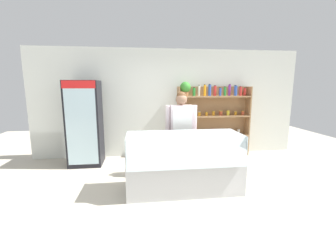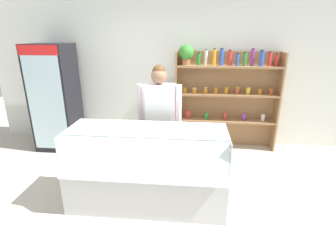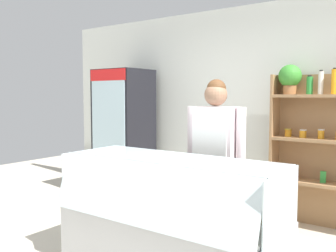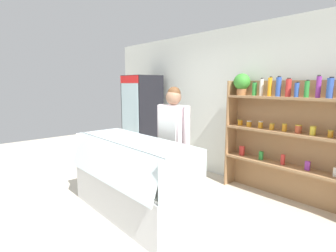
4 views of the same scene
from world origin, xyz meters
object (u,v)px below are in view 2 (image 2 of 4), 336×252
shop_clerk (159,114)px  drinks_fridge (55,98)px  shelving_unit (222,91)px  deli_display_case (147,181)px

shop_clerk → drinks_fridge: bearing=155.5°
drinks_fridge → shop_clerk: 2.25m
drinks_fridge → shelving_unit: (3.04, 0.33, 0.12)m
deli_display_case → shop_clerk: shop_clerk is taller
drinks_fridge → shelving_unit: size_ratio=1.01×
drinks_fridge → shelving_unit: 3.06m
deli_display_case → shelving_unit: bearing=60.8°
deli_display_case → shop_clerk: (0.08, 0.66, 0.69)m
drinks_fridge → shelving_unit: bearing=6.1°
drinks_fridge → deli_display_case: (1.96, -1.60, -0.64)m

